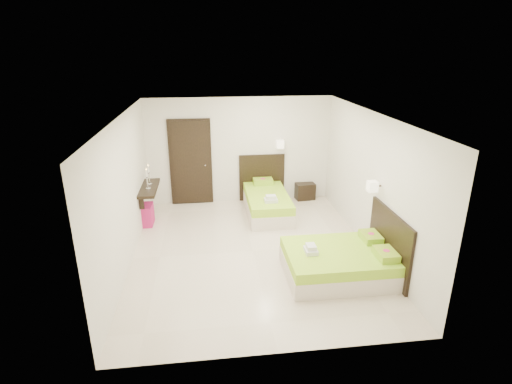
{
  "coord_description": "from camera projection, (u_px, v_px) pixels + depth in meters",
  "views": [
    {
      "loc": [
        -0.79,
        -6.78,
        3.7
      ],
      "look_at": [
        0.1,
        0.3,
        1.1
      ],
      "focal_mm": 28.0,
      "sensor_mm": 36.0,
      "label": 1
    }
  ],
  "objects": [
    {
      "name": "bed_double",
      "position": [
        343.0,
        261.0,
        6.8
      ],
      "size": [
        1.8,
        1.53,
        1.49
      ],
      "color": "beige",
      "rests_on": "ground"
    },
    {
      "name": "ottoman",
      "position": [
        142.0,
        215.0,
        8.76
      ],
      "size": [
        0.47,
        0.47,
        0.46
      ],
      "primitive_type": "cube",
      "rotation": [
        0.0,
        0.0,
        -0.02
      ],
      "color": "#A51656",
      "rests_on": "ground"
    },
    {
      "name": "floor",
      "position": [
        253.0,
        251.0,
        7.68
      ],
      "size": [
        5.5,
        5.5,
        0.0
      ],
      "primitive_type": "plane",
      "color": "beige",
      "rests_on": "ground"
    },
    {
      "name": "bed_single",
      "position": [
        267.0,
        201.0,
        9.4
      ],
      "size": [
        1.14,
        1.9,
        1.57
      ],
      "color": "beige",
      "rests_on": "ground"
    },
    {
      "name": "door",
      "position": [
        191.0,
        163.0,
        9.7
      ],
      "size": [
        1.02,
        0.15,
        2.14
      ],
      "color": "black",
      "rests_on": "ground"
    },
    {
      "name": "nightstand",
      "position": [
        304.0,
        190.0,
        10.3
      ],
      "size": [
        0.52,
        0.47,
        0.42
      ],
      "primitive_type": "cube",
      "rotation": [
        0.0,
        0.0,
        0.1
      ],
      "color": "black",
      "rests_on": "ground"
    },
    {
      "name": "console_shelf",
      "position": [
        149.0,
        188.0,
        8.65
      ],
      "size": [
        0.35,
        1.2,
        0.78
      ],
      "color": "black",
      "rests_on": "ground"
    }
  ]
}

